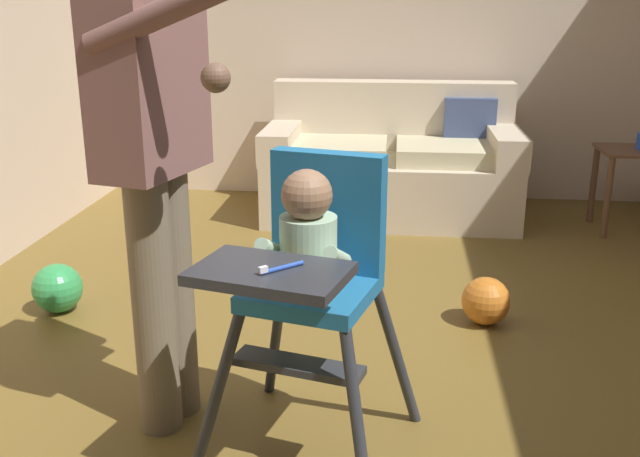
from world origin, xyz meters
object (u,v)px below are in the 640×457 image
couch (392,165)px  toy_ball_second (486,301)px  toy_ball (57,288)px  side_table (631,171)px  high_chair (311,258)px  adult_standing (155,148)px

couch → toy_ball_second: bearing=14.4°
toy_ball → side_table: size_ratio=0.44×
high_chair → toy_ball_second: high_chair is taller
toy_ball → toy_ball_second: bearing=2.1°
couch → side_table: (1.47, -0.23, 0.05)m
toy_ball → side_table: bearing=27.6°
high_chair → side_table: 3.04m
toy_ball_second → high_chair: bearing=-123.1°
couch → adult_standing: 2.78m
couch → toy_ball: couch is taller
high_chair → adult_standing: (-0.50, 0.13, 0.30)m
adult_standing → side_table: bearing=61.7°
toy_ball_second → toy_ball: bearing=-177.9°
couch → adult_standing: size_ratio=0.98×
toy_ball_second → side_table: 1.83m
toy_ball → high_chair: bearing=-36.2°
high_chair → adult_standing: adult_standing is taller
high_chair → side_table: high_chair is taller
high_chair → adult_standing: 0.60m
adult_standing → toy_ball_second: size_ratio=7.79×
couch → adult_standing: bearing=-15.5°
toy_ball → toy_ball_second: size_ratio=1.06×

